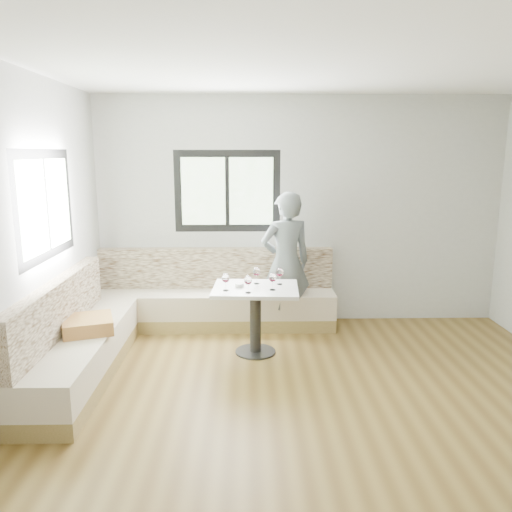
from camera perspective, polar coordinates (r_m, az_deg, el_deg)
The scene contains 10 objects.
room at distance 3.85m, azimuth 7.64°, elevation 1.06°, with size 5.01×5.01×2.81m.
banquette at distance 5.66m, azimuth -10.55°, elevation -6.85°, with size 2.90×2.80×0.95m.
table at distance 5.30m, azimuth -0.06°, elevation -5.50°, with size 0.93×0.74×0.73m.
person at distance 5.92m, azimuth 3.42°, elevation -0.75°, with size 0.61×0.40×1.68m, color #586062.
olive_ramekin at distance 5.26m, azimuth -1.90°, elevation -3.33°, with size 0.09×0.09×0.04m.
wine_glass_a at distance 5.10m, azimuth -3.48°, elevation -2.59°, with size 0.08×0.08×0.18m.
wine_glass_b at distance 5.01m, azimuth -0.91°, elevation -2.83°, with size 0.08×0.08×0.18m.
wine_glass_c at distance 5.12m, azimuth 1.91°, elevation -2.52°, with size 0.08×0.08×0.18m.
wine_glass_d at distance 5.35m, azimuth 0.06°, elevation -1.87°, with size 0.08×0.08×0.18m.
wine_glass_e at distance 5.33m, azimuth 2.73°, elevation -1.93°, with size 0.08×0.08×0.18m.
Camera 1 is at (-0.66, -3.66, 2.12)m, focal length 35.00 mm.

